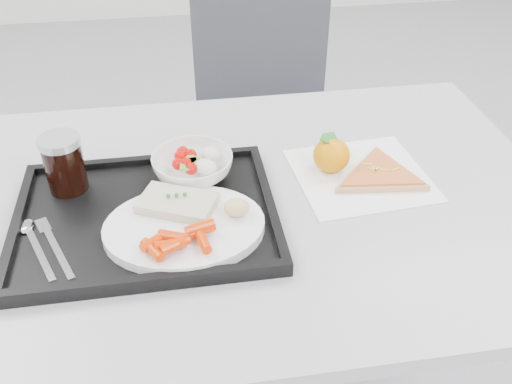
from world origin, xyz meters
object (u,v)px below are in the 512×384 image
(tangerine, at_px, (331,155))
(pizza_slice, at_px, (380,175))
(dinner_plate, at_px, (184,227))
(table, at_px, (241,225))
(tray, at_px, (147,217))
(chair, at_px, (266,110))
(salad_bowl, at_px, (193,166))
(cola_glass, at_px, (64,163))

(tangerine, bearing_deg, pizza_slice, -27.39)
(dinner_plate, relative_size, tangerine, 2.94)
(table, height_order, tray, tray)
(table, height_order, dinner_plate, dinner_plate)
(chair, bearing_deg, dinner_plate, -109.00)
(tray, xyz_separation_m, salad_bowl, (0.09, 0.10, 0.03))
(table, distance_m, tangerine, 0.22)
(pizza_slice, bearing_deg, tangerine, 152.61)
(tangerine, bearing_deg, salad_bowl, -179.58)
(tray, distance_m, pizza_slice, 0.45)
(chair, xyz_separation_m, tray, (-0.35, -0.76, 0.22))
(chair, height_order, cola_glass, chair)
(table, bearing_deg, tray, -165.48)
(dinner_plate, height_order, pizza_slice, dinner_plate)
(table, bearing_deg, salad_bowl, 144.55)
(cola_glass, distance_m, pizza_slice, 0.59)
(table, height_order, chair, chair)
(salad_bowl, relative_size, pizza_slice, 0.55)
(chair, relative_size, pizza_slice, 3.37)
(tray, relative_size, salad_bowl, 2.96)
(salad_bowl, bearing_deg, cola_glass, -179.98)
(cola_glass, bearing_deg, tangerine, 0.24)
(tray, distance_m, cola_glass, 0.18)
(tray, bearing_deg, salad_bowl, 48.80)
(salad_bowl, distance_m, cola_glass, 0.23)
(tray, distance_m, tangerine, 0.38)
(tray, distance_m, salad_bowl, 0.14)
(chair, height_order, dinner_plate, chair)
(tray, bearing_deg, chair, 65.60)
(dinner_plate, relative_size, salad_bowl, 1.78)
(pizza_slice, bearing_deg, chair, 98.05)
(chair, distance_m, cola_glass, 0.87)
(table, relative_size, tangerine, 13.07)
(tray, height_order, dinner_plate, dinner_plate)
(table, xyz_separation_m, pizza_slice, (0.28, 0.02, 0.08))
(table, relative_size, salad_bowl, 7.89)
(dinner_plate, bearing_deg, salad_bowl, 80.83)
(tangerine, bearing_deg, dinner_plate, -151.40)
(table, distance_m, salad_bowl, 0.15)
(dinner_plate, distance_m, salad_bowl, 0.16)
(cola_glass, bearing_deg, chair, 53.69)
(cola_glass, bearing_deg, salad_bowl, 0.02)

